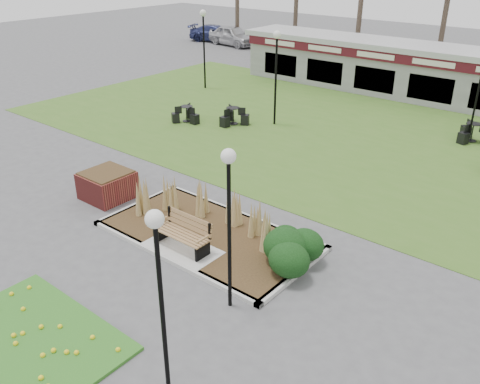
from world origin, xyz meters
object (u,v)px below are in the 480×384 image
Objects in this scene: car_silver at (233,36)px; lamp_post_near_left at (158,266)px; bistro_set_d at (472,135)px; lamp_post_far_left at (204,32)px; bistro_set_a at (187,116)px; lamp_post_near_right at (229,196)px; car_black at (285,46)px; food_pavilion at (442,75)px; bistro_set_b at (233,118)px; brick_planter at (107,185)px; car_blue at (216,33)px; park_bench at (184,232)px; lamp_post_far_right at (480,80)px; lamp_post_mid_left at (276,57)px.

lamp_post_near_left is at bearing -133.37° from car_silver.
lamp_post_near_left reaches higher than bistro_set_d.
lamp_post_far_left is 3.14× the size of bistro_set_a.
lamp_post_near_right is 1.05× the size of car_black.
food_pavilion is at bearing 54.13° from bistro_set_a.
lamp_post_far_left is 7.76m from bistro_set_b.
bistro_set_b is at bearing -131.48° from car_silver.
brick_planter is at bearing -103.06° from food_pavilion.
bistro_set_d is 28.89m from car_blue.
car_blue is at bearing 130.20° from park_bench.
bistro_set_d is at bearing 76.44° from park_bench.
lamp_post_near_left reaches higher than car_silver.
brick_planter is 0.31× the size of car_silver.
bistro_set_a is at bearing 134.29° from park_bench.
lamp_post_far_right is at bearing 24.68° from bistro_set_b.
food_pavilion reaches higher than bistro_set_a.
lamp_post_far_left is 0.93× the size of car_silver.
car_black is (-16.95, 26.80, -2.28)m from lamp_post_near_right.
brick_planter reaches higher than bistro_set_b.
brick_planter is 10.39m from lamp_post_mid_left.
lamp_post_near_left is 16.50m from bistro_set_b.
car_black reaches higher than bistro_set_d.
car_blue is (-22.61, 7.04, -0.78)m from food_pavilion.
food_pavilion is 5.10× the size of car_blue.
brick_planter is 9.21m from lamp_post_near_left.
lamp_post_mid_left is at bearing -163.52° from car_black.
bistro_set_d is (3.45, -5.43, -1.19)m from food_pavilion.
lamp_post_mid_left reaches higher than lamp_post_near_right.
lamp_post_far_left is at bearing -138.02° from car_silver.
lamp_post_far_right is 1.00× the size of car_black.
brick_planter is at bearing -88.58° from lamp_post_mid_left.
lamp_post_near_right is 15.58m from bistro_set_d.
car_blue is (-25.15, 27.80, -2.21)m from lamp_post_near_right.
car_black reaches higher than bistro_set_a.
brick_planter is 0.34× the size of lamp_post_mid_left.
food_pavilion is at bearing 97.00° from lamp_post_near_right.
lamp_post_far_left reaches higher than bistro_set_d.
bistro_set_b is (1.99, 1.13, 0.01)m from bistro_set_a.
bistro_set_d is at bearing -139.31° from car_black.
park_bench reaches higher than bistro_set_d.
lamp_post_far_right is at bearing -59.37° from food_pavilion.
park_bench is at bearing -133.84° from car_silver.
car_silver is at bearing 127.56° from park_bench.
car_silver is (-20.09, 6.41, -0.65)m from food_pavilion.
food_pavilion reaches higher than car_blue.
food_pavilion is 16.23× the size of bistro_set_b.
brick_planter is at bearing 170.31° from park_bench.
lamp_post_far_right reaches higher than car_silver.
bistro_set_d is (0.90, 15.33, -2.62)m from lamp_post_near_right.
brick_planter is 0.99× the size of bistro_set_b.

